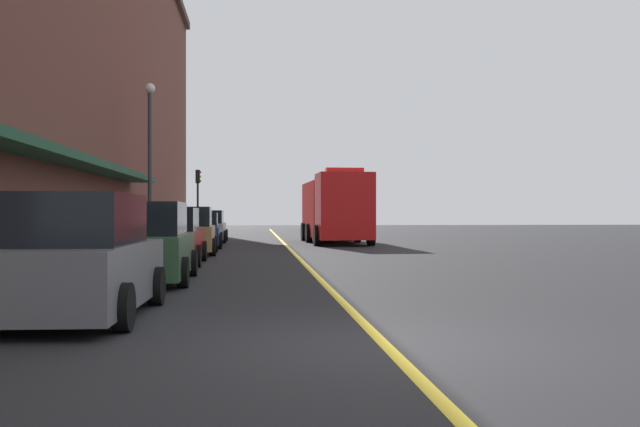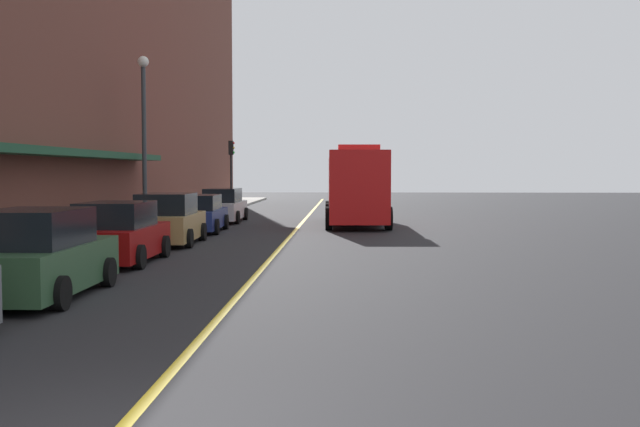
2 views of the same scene
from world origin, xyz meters
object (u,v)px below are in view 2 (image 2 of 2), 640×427
object	(u,v)px
parking_meter_0	(78,223)
street_lamp_left	(144,124)
parked_car_4	(198,214)
parked_car_1	(38,257)
parked_car_5	(223,206)
fire_truck	(356,188)
traffic_light_near	(231,161)
parked_car_2	(118,234)
parked_car_3	(168,221)

from	to	relation	value
parking_meter_0	street_lamp_left	size ratio (longest dim) A/B	0.19
parked_car_4	parking_meter_0	distance (m)	9.94
parked_car_1	street_lamp_left	distance (m)	15.89
parked_car_5	street_lamp_left	distance (m)	7.92
fire_truck	traffic_light_near	world-z (taller)	traffic_light_near
parked_car_2	traffic_light_near	size ratio (longest dim) A/B	1.01
fire_truck	traffic_light_near	distance (m)	15.46
parked_car_1	parked_car_4	size ratio (longest dim) A/B	0.98
parked_car_5	traffic_light_near	size ratio (longest dim) A/B	1.11
parking_meter_0	street_lamp_left	world-z (taller)	street_lamp_left
parked_car_1	parking_meter_0	world-z (taller)	parked_car_1
traffic_light_near	fire_truck	bearing A→B (deg)	-59.20
parked_car_4	fire_truck	bearing A→B (deg)	-57.94
parked_car_5	fire_truck	size ratio (longest dim) A/B	0.54
parking_meter_0	traffic_light_near	xyz separation A→B (m)	(0.06, 27.41, 2.10)
parked_car_4	traffic_light_near	distance (m)	17.80
parked_car_1	parked_car_5	bearing A→B (deg)	-0.88
parked_car_4	parked_car_5	xyz separation A→B (m)	(0.03, 6.05, 0.05)
parked_car_2	parking_meter_0	bearing A→B (deg)	65.98
parked_car_3	street_lamp_left	xyz separation A→B (m)	(-2.00, 4.48, 3.58)
parked_car_2	fire_truck	xyz separation A→B (m)	(6.64, 14.76, 0.94)
fire_truck	street_lamp_left	bearing A→B (deg)	-61.09
parked_car_3	street_lamp_left	distance (m)	6.08
parked_car_3	fire_truck	world-z (taller)	fire_truck
parked_car_1	fire_truck	world-z (taller)	fire_truck
parked_car_4	parked_car_5	size ratio (longest dim) A/B	0.96
parked_car_3	street_lamp_left	bearing A→B (deg)	22.77
parking_meter_0	traffic_light_near	world-z (taller)	traffic_light_near
parked_car_3	parked_car_5	bearing A→B (deg)	-1.57
fire_truck	parked_car_4	bearing A→B (deg)	-57.89
parked_car_1	parked_car_5	xyz separation A→B (m)	(0.02, 22.08, -0.05)
fire_truck	parked_car_2	bearing A→B (deg)	-25.83
traffic_light_near	parked_car_5	bearing A→B (deg)	-83.13
parked_car_3	parked_car_4	distance (m)	5.17
parked_car_2	fire_truck	bearing A→B (deg)	-24.52
fire_truck	parking_meter_0	size ratio (longest dim) A/B	6.71
parked_car_1	parking_meter_0	size ratio (longest dim) A/B	3.42
parked_car_2	traffic_light_near	distance (m)	28.11
fire_truck	parked_car_1	bearing A→B (deg)	-19.34
parked_car_2	parked_car_3	bearing A→B (deg)	-1.38
parked_car_3	parked_car_4	size ratio (longest dim) A/B	0.93
fire_truck	parked_car_3	bearing A→B (deg)	-36.11
parked_car_2	fire_truck	world-z (taller)	fire_truck
parked_car_2	parked_car_4	xyz separation A→B (m)	(0.12, 10.40, -0.06)
parked_car_4	street_lamp_left	distance (m)	4.24
parked_car_5	parking_meter_0	xyz separation A→B (m)	(-1.45, -15.88, 0.28)
parked_car_1	street_lamp_left	bearing A→B (deg)	6.71
fire_truck	street_lamp_left	size ratio (longest dim) A/B	1.29
parked_car_1	parking_meter_0	xyz separation A→B (m)	(-1.43, 6.20, 0.23)
parked_car_3	traffic_light_near	size ratio (longest dim) A/B	1.00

